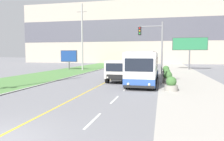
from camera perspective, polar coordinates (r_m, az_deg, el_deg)
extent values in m
cube|color=silver|center=(10.12, -4.97, -12.87)|extent=(0.12, 2.40, 0.01)
cube|color=silver|center=(14.43, 0.68, -7.60)|extent=(0.12, 2.40, 0.01)
cube|color=silver|center=(18.87, 3.64, -4.75)|extent=(0.12, 2.40, 0.01)
cube|color=silver|center=(23.38, 5.45, -2.98)|extent=(0.12, 2.40, 0.01)
cube|color=silver|center=(27.92, 6.68, -1.78)|extent=(0.12, 2.40, 0.01)
cube|color=silver|center=(32.47, 7.56, -0.92)|extent=(0.12, 2.40, 0.01)
cube|color=silver|center=(37.04, 8.22, -0.27)|extent=(0.12, 2.40, 0.01)
cube|color=silver|center=(41.61, 8.73, 0.24)|extent=(0.12, 2.40, 0.01)
cube|color=silver|center=(46.19, 9.15, 0.64)|extent=(0.12, 2.40, 0.01)
cube|color=silver|center=(50.77, 9.49, 0.98)|extent=(0.12, 2.40, 0.01)
cube|color=#A89E8E|center=(71.10, 8.32, 9.76)|extent=(80.00, 8.00, 19.32)
cube|color=#4C4C56|center=(67.17, 8.04, 10.49)|extent=(80.00, 0.04, 6.76)
cube|color=white|center=(20.09, 7.80, 0.63)|extent=(2.57, 5.43, 2.84)
cube|color=#2D519E|center=(20.18, 7.76, -2.40)|extent=(2.59, 5.45, 0.70)
cube|color=black|center=(20.06, 7.81, 1.84)|extent=(2.59, 4.99, 0.99)
cube|color=gray|center=(20.04, 7.84, 4.79)|extent=(2.18, 4.88, 0.08)
cube|color=white|center=(26.38, 9.02, 1.52)|extent=(2.57, 5.43, 2.84)
cube|color=#2D519E|center=(26.46, 8.99, -0.79)|extent=(2.59, 5.45, 0.70)
cube|color=black|center=(26.37, 9.03, 2.44)|extent=(2.59, 4.99, 0.99)
cube|color=gray|center=(26.35, 9.06, 4.68)|extent=(2.18, 4.88, 0.08)
cube|color=#474747|center=(23.23, 8.49, 1.13)|extent=(2.36, 0.90, 2.61)
cube|color=black|center=(17.34, 7.01, 1.45)|extent=(2.26, 0.04, 1.04)
cube|color=black|center=(17.51, 6.95, -4.26)|extent=(2.52, 0.06, 0.20)
sphere|color=#F4EAB2|center=(17.58, 4.24, -3.54)|extent=(0.20, 0.20, 0.20)
sphere|color=#F4EAB2|center=(17.41, 9.69, -3.67)|extent=(0.20, 0.20, 0.20)
cube|color=white|center=(17.32, 7.03, 4.14)|extent=(1.41, 0.04, 0.28)
cylinder|color=black|center=(18.85, 3.64, -3.23)|extent=(0.28, 1.00, 1.00)
cylinder|color=black|center=(18.62, 11.09, -3.40)|extent=(0.28, 1.00, 1.00)
cylinder|color=black|center=(22.05, 5.00, -2.12)|extent=(0.28, 1.00, 1.00)
cylinder|color=black|center=(21.85, 11.36, -2.25)|extent=(0.28, 1.00, 1.00)
cylinder|color=black|center=(27.12, 6.49, -0.91)|extent=(0.28, 1.00, 1.00)
cylinder|color=black|center=(26.96, 11.65, -1.00)|extent=(0.28, 1.00, 1.00)
cube|color=black|center=(24.29, 2.61, -1.63)|extent=(1.08, 6.39, 0.20)
cube|color=beige|center=(22.20, 1.68, 0.33)|extent=(2.40, 2.32, 1.76)
cube|color=black|center=(21.03, 1.06, 0.83)|extent=(2.04, 0.04, 0.79)
cube|color=black|center=(21.10, 1.05, -1.67)|extent=(1.92, 0.06, 0.44)
sphere|color=silver|center=(21.29, -1.17, -1.81)|extent=(0.18, 0.18, 0.18)
sphere|color=silver|center=(20.95, 3.29, -1.92)|extent=(0.18, 0.18, 0.18)
cube|color=slate|center=(25.53, 3.12, -0.98)|extent=(2.28, 3.83, 0.12)
cube|color=slate|center=(25.68, 0.75, 0.46)|extent=(0.12, 3.83, 1.37)
cube|color=slate|center=(25.32, 5.54, 0.39)|extent=(0.12, 3.83, 1.37)
cube|color=slate|center=(23.66, 2.37, 0.12)|extent=(2.28, 0.12, 1.37)
cube|color=slate|center=(27.30, 3.79, 0.69)|extent=(2.28, 0.12, 1.37)
cube|color=slate|center=(23.61, 2.37, 2.07)|extent=(2.28, 0.12, 0.24)
cylinder|color=black|center=(22.30, -1.23, -1.98)|extent=(0.30, 1.04, 1.04)
cylinder|color=black|center=(21.87, 4.39, -2.12)|extent=(0.30, 1.04, 1.04)
cylinder|color=black|center=(25.93, 0.79, -1.08)|extent=(0.30, 1.04, 1.04)
cylinder|color=black|center=(25.56, 5.63, -1.18)|extent=(0.30, 1.04, 1.04)
cylinder|color=#9E9E99|center=(39.85, -7.80, 8.57)|extent=(0.28, 0.28, 11.83)
cylinder|color=#4C4C4C|center=(40.43, -7.87, 14.94)|extent=(1.80, 0.08, 0.08)
cylinder|color=slate|center=(20.73, 12.91, 4.19)|extent=(0.16, 0.16, 5.93)
cylinder|color=slate|center=(20.91, 9.96, 11.29)|extent=(2.20, 0.10, 0.10)
cube|color=black|center=(20.94, 7.28, 10.21)|extent=(0.28, 0.24, 0.80)
sphere|color=red|center=(20.83, 7.25, 10.90)|extent=(0.14, 0.14, 0.14)
sphere|color=orange|center=(20.81, 7.24, 10.24)|extent=(0.14, 0.14, 0.14)
sphere|color=green|center=(20.78, 7.23, 9.58)|extent=(0.14, 0.14, 0.14)
cylinder|color=#59595B|center=(43.06, 19.56, 2.65)|extent=(0.24, 0.24, 3.72)
cube|color=#333333|center=(43.08, 19.66, 6.58)|extent=(6.26, 0.20, 2.35)
cube|color=#287547|center=(42.97, 19.68, 6.59)|extent=(6.10, 0.02, 2.19)
cylinder|color=#59595B|center=(42.04, -11.15, 1.29)|extent=(0.24, 0.24, 1.53)
cube|color=#333333|center=(41.98, -11.18, 3.71)|extent=(3.24, 0.20, 2.18)
cube|color=navy|center=(41.88, -11.24, 3.71)|extent=(3.08, 0.02, 2.02)
cylinder|color=gray|center=(17.83, 15.18, -4.43)|extent=(1.02, 1.02, 0.46)
sphere|color=#3D6B33|center=(17.76, 15.21, -2.80)|extent=(0.82, 0.82, 0.82)
cylinder|color=gray|center=(22.51, 14.35, -2.57)|extent=(1.07, 1.07, 0.48)
sphere|color=#3D6B33|center=(22.46, 14.38, -1.23)|extent=(0.86, 0.86, 0.86)
cylinder|color=gray|center=(27.22, 14.12, -1.39)|extent=(1.02, 1.02, 0.46)
sphere|color=#3D6B33|center=(27.18, 14.15, -0.32)|extent=(0.82, 0.82, 0.82)
cylinder|color=gray|center=(31.94, 13.90, -0.56)|extent=(1.16, 1.16, 0.45)
sphere|color=#3D6B33|center=(31.90, 13.92, 0.41)|extent=(0.92, 0.92, 0.92)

